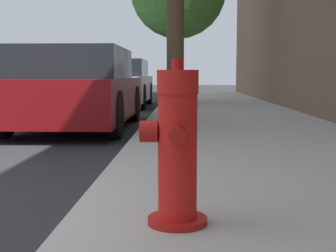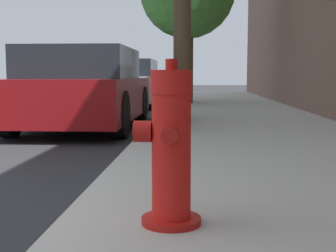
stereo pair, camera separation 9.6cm
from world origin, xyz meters
TOP-DOWN VIEW (x-y plane):
  - fire_hydrant at (2.42, 0.21)m, footprint 0.35×0.36m
  - parked_car_near at (0.66, 5.60)m, footprint 1.82×4.02m
  - parked_car_mid at (0.58, 11.26)m, footprint 1.72×3.91m

SIDE VIEW (x-z plane):
  - fire_hydrant at x=2.42m, z-range 0.09..0.95m
  - parked_car_mid at x=0.58m, z-range -0.01..1.32m
  - parked_car_near at x=0.66m, z-range -0.01..1.33m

